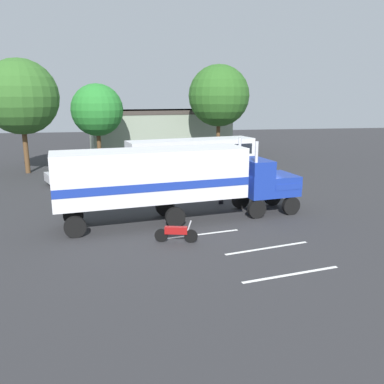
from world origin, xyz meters
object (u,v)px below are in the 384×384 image
(parked_car, at_px, (74,174))
(tree_right, at_px, (21,97))
(semi_truck, at_px, (171,178))
(motorcycle, at_px, (176,233))
(person_bystander, at_px, (221,191))
(parked_bus, at_px, (192,155))
(tree_left, at_px, (97,110))
(tree_center, at_px, (219,96))

(parked_car, xyz_separation_m, tree_right, (-4.81, 5.48, 6.10))
(semi_truck, height_order, motorcycle, semi_truck)
(semi_truck, distance_m, parked_car, 13.23)
(person_bystander, distance_m, parked_bus, 8.56)
(parked_bus, distance_m, tree_left, 13.62)
(parked_car, relative_size, motorcycle, 2.29)
(semi_truck, xyz_separation_m, parked_bus, (3.08, 11.58, -0.46))
(tree_center, bearing_deg, tree_left, -175.23)
(person_bystander, xyz_separation_m, tree_center, (4.41, 19.73, 6.13))
(motorcycle, xyz_separation_m, tree_center, (8.23, 26.30, 6.54))
(person_bystander, relative_size, tree_left, 0.20)
(person_bystander, distance_m, tree_center, 21.13)
(parked_bus, xyz_separation_m, tree_center, (4.96, 11.27, 4.95))
(person_bystander, bearing_deg, semi_truck, -139.46)
(tree_right, bearing_deg, parked_car, -48.69)
(parked_car, distance_m, tree_right, 9.50)
(person_bystander, height_order, parked_car, person_bystander)
(tree_center, relative_size, tree_right, 1.02)
(parked_car, bearing_deg, person_bystander, -38.06)
(parked_bus, distance_m, motorcycle, 15.46)
(motorcycle, height_order, tree_center, tree_center)
(parked_bus, height_order, motorcycle, parked_bus)
(motorcycle, bearing_deg, person_bystander, 59.80)
(motorcycle, xyz_separation_m, tree_right, (-11.38, 20.18, 6.42))
(parked_bus, bearing_deg, parked_car, -178.09)
(semi_truck, height_order, tree_left, tree_left)
(person_bystander, height_order, tree_center, tree_center)
(tree_right, bearing_deg, semi_truck, -55.36)
(tree_right, bearing_deg, motorcycle, -60.58)
(tree_left, xyz_separation_m, tree_right, (-6.27, -5.01, 1.35))
(person_bystander, xyz_separation_m, tree_right, (-15.20, 13.61, 6.01))
(parked_car, relative_size, tree_left, 0.57)
(semi_truck, relative_size, parked_bus, 1.27)
(semi_truck, bearing_deg, tree_right, 124.64)
(semi_truck, distance_m, person_bystander, 5.06)
(parked_car, height_order, tree_left, tree_left)
(semi_truck, xyz_separation_m, tree_right, (-11.56, 16.72, 4.38))
(tree_left, bearing_deg, tree_right, -141.34)
(parked_car, distance_m, tree_left, 11.60)
(tree_right, bearing_deg, parked_bus, -19.38)
(parked_bus, relative_size, motorcycle, 5.44)
(tree_right, bearing_deg, person_bystander, -41.84)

